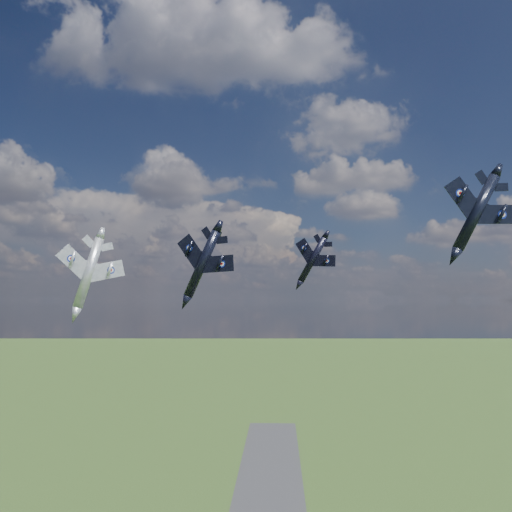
# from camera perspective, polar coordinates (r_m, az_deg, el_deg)

# --- Properties ---
(jet_lead_navy) EXTENTS (15.38, 18.29, 7.81)m
(jet_lead_navy) POSITION_cam_1_polar(r_m,az_deg,el_deg) (80.69, -6.16, -0.86)
(jet_lead_navy) COLOR black
(jet_right_navy) EXTENTS (9.31, 12.57, 6.45)m
(jet_right_navy) POSITION_cam_1_polar(r_m,az_deg,el_deg) (58.45, 23.87, 4.55)
(jet_right_navy) COLOR black
(jet_high_navy) EXTENTS (14.73, 17.10, 7.82)m
(jet_high_navy) POSITION_cam_1_polar(r_m,az_deg,el_deg) (105.98, 6.50, -0.40)
(jet_high_navy) COLOR black
(jet_left_silver) EXTENTS (17.14, 19.32, 6.23)m
(jet_left_silver) POSITION_cam_1_polar(r_m,az_deg,el_deg) (84.44, -18.59, -1.82)
(jet_left_silver) COLOR #96999F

